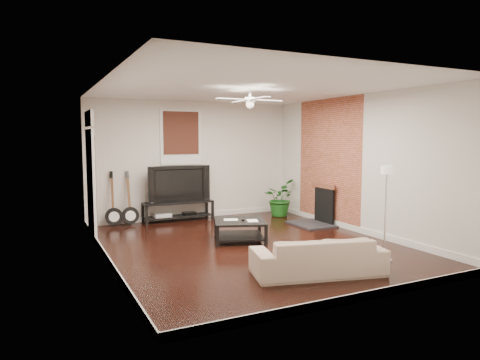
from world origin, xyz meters
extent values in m
cube|color=black|center=(0.00, 0.00, 0.00)|extent=(5.00, 6.00, 0.01)
cube|color=white|center=(0.00, 0.00, 2.80)|extent=(5.00, 6.00, 0.01)
cube|color=silver|center=(0.00, 3.00, 1.40)|extent=(5.00, 0.01, 2.80)
cube|color=silver|center=(0.00, -3.00, 1.40)|extent=(5.00, 0.01, 2.80)
cube|color=silver|center=(-2.50, 0.00, 1.40)|extent=(0.01, 6.00, 2.80)
cube|color=silver|center=(2.50, 0.00, 1.40)|extent=(0.01, 6.00, 2.80)
cube|color=#A05333|center=(2.49, 1.00, 1.40)|extent=(0.02, 2.20, 2.80)
cube|color=black|center=(2.20, 1.00, 0.46)|extent=(0.80, 1.10, 0.92)
cube|color=#3B1910|center=(-0.30, 2.97, 1.95)|extent=(1.00, 0.06, 1.30)
cube|color=white|center=(-2.46, 1.90, 1.25)|extent=(0.08, 1.00, 2.50)
cube|color=black|center=(-0.45, 2.78, 0.23)|extent=(1.64, 0.44, 0.46)
imported|color=black|center=(-0.45, 2.80, 0.88)|extent=(1.46, 0.19, 0.84)
cube|color=black|center=(-0.01, 0.40, 0.19)|extent=(1.19, 1.19, 0.39)
imported|color=tan|center=(0.11, -1.91, 0.27)|extent=(1.97, 1.15, 0.54)
imported|color=#1A5B1A|center=(1.99, 2.30, 0.45)|extent=(1.05, 1.07, 0.90)
camera|label=1|loc=(-3.49, -6.80, 1.93)|focal=32.24mm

